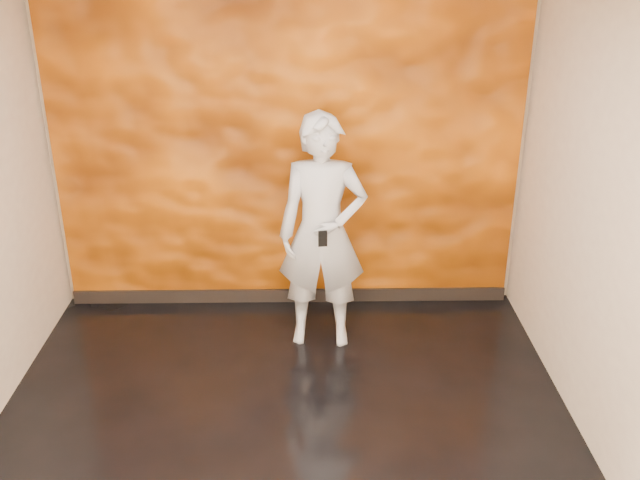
{
  "coord_description": "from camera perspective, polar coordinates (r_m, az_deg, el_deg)",
  "views": [
    {
      "loc": [
        0.17,
        -3.79,
        3.13
      ],
      "look_at": [
        0.25,
        0.75,
        1.12
      ],
      "focal_mm": 40.0,
      "sensor_mm": 36.0,
      "label": 1
    }
  ],
  "objects": [
    {
      "name": "room",
      "position": [
        4.17,
        -3.28,
        -0.73
      ],
      "size": [
        4.02,
        4.02,
        2.81
      ],
      "color": "black",
      "rests_on": "ground"
    },
    {
      "name": "feature_wall",
      "position": [
        6.02,
        -2.62,
        6.89
      ],
      "size": [
        3.9,
        0.06,
        2.75
      ],
      "primitive_type": "cube",
      "color": "orange",
      "rests_on": "ground"
    },
    {
      "name": "baseboard",
      "position": [
        6.49,
        -2.41,
        -4.43
      ],
      "size": [
        3.9,
        0.04,
        0.12
      ],
      "primitive_type": "cube",
      "color": "black",
      "rests_on": "ground"
    },
    {
      "name": "man",
      "position": [
        5.53,
        0.2,
        0.55
      ],
      "size": [
        0.71,
        0.48,
        1.89
      ],
      "primitive_type": "imported",
      "rotation": [
        0.0,
        0.0,
        -0.05
      ],
      "color": "#989DA7",
      "rests_on": "ground"
    },
    {
      "name": "phone",
      "position": [
        5.27,
        0.22,
        0.11
      ],
      "size": [
        0.07,
        0.02,
        0.13
      ],
      "primitive_type": "cube",
      "rotation": [
        0.0,
        0.0,
        0.12
      ],
      "color": "black",
      "rests_on": "man"
    }
  ]
}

